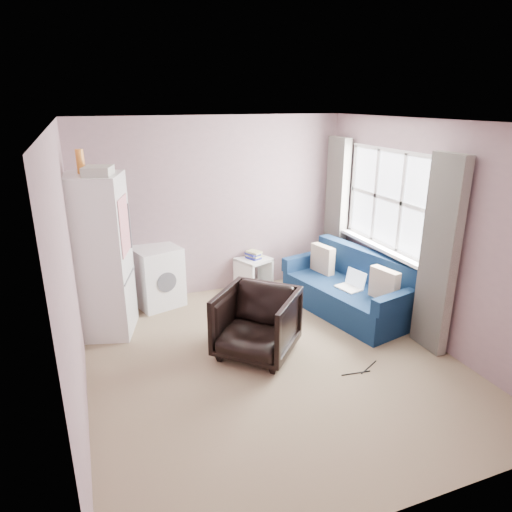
{
  "coord_description": "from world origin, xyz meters",
  "views": [
    {
      "loc": [
        -1.71,
        -3.99,
        2.69
      ],
      "look_at": [
        0.05,
        0.6,
        1.0
      ],
      "focal_mm": 32.0,
      "sensor_mm": 36.0,
      "label": 1
    }
  ],
  "objects_px": {
    "armchair": "(257,320)",
    "fridge": "(98,256)",
    "washing_machine": "(157,275)",
    "sofa": "(350,290)",
    "side_table": "(253,271)"
  },
  "relations": [
    {
      "from": "armchair",
      "to": "fridge",
      "type": "relative_size",
      "value": 0.38
    },
    {
      "from": "fridge",
      "to": "washing_machine",
      "type": "height_order",
      "value": "fridge"
    },
    {
      "from": "armchair",
      "to": "washing_machine",
      "type": "height_order",
      "value": "same"
    },
    {
      "from": "washing_machine",
      "to": "sofa",
      "type": "height_order",
      "value": "washing_machine"
    },
    {
      "from": "armchair",
      "to": "washing_machine",
      "type": "xyz_separation_m",
      "value": [
        -0.8,
        1.71,
        0.02
      ]
    },
    {
      "from": "washing_machine",
      "to": "sofa",
      "type": "bearing_deg",
      "value": -42.69
    },
    {
      "from": "armchair",
      "to": "fridge",
      "type": "height_order",
      "value": "fridge"
    },
    {
      "from": "side_table",
      "to": "sofa",
      "type": "distance_m",
      "value": 1.51
    },
    {
      "from": "sofa",
      "to": "side_table",
      "type": "bearing_deg",
      "value": 114.99
    },
    {
      "from": "armchair",
      "to": "sofa",
      "type": "distance_m",
      "value": 1.66
    },
    {
      "from": "fridge",
      "to": "side_table",
      "type": "bearing_deg",
      "value": 32.2
    },
    {
      "from": "washing_machine",
      "to": "side_table",
      "type": "xyz_separation_m",
      "value": [
        1.43,
        0.05,
        -0.15
      ]
    },
    {
      "from": "side_table",
      "to": "fridge",
      "type": "bearing_deg",
      "value": -163.99
    },
    {
      "from": "fridge",
      "to": "sofa",
      "type": "relative_size",
      "value": 1.12
    },
    {
      "from": "armchair",
      "to": "fridge",
      "type": "distance_m",
      "value": 1.99
    }
  ]
}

